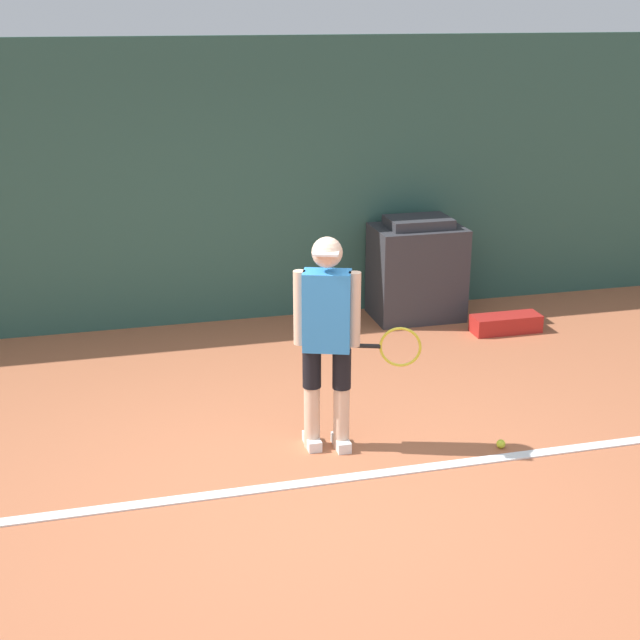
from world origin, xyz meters
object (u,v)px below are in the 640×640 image
(covered_chair, at_px, (417,270))
(equipment_bag, at_px, (506,324))
(tennis_ball, at_px, (501,444))
(tennis_player, at_px, (328,335))

(covered_chair, relative_size, equipment_bag, 1.53)
(tennis_ball, height_order, equipment_bag, equipment_bag)
(tennis_ball, xyz_separation_m, covered_chair, (0.41, 3.00, 0.48))
(tennis_player, relative_size, covered_chair, 1.50)
(covered_chair, distance_m, equipment_bag, 1.09)
(covered_chair, bearing_deg, tennis_ball, -97.83)
(tennis_ball, relative_size, equipment_bag, 0.10)
(tennis_player, height_order, tennis_ball, tennis_player)
(tennis_player, bearing_deg, tennis_ball, 4.37)
(tennis_ball, bearing_deg, tennis_player, 164.72)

